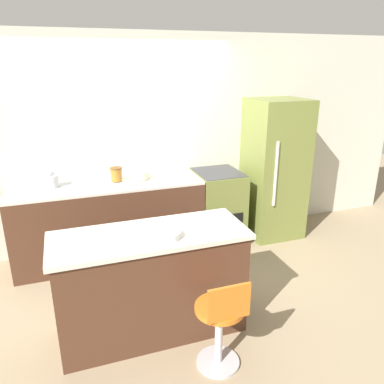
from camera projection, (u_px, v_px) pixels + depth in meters
The scene contains 11 objects.
ground_plane at pixel (145, 265), 4.39m from camera, with size 14.00×14.00×0.00m, color #998466.
wall_back at pixel (128, 144), 4.57m from camera, with size 8.00×0.06×2.60m.
back_counter at pixel (110, 221), 4.43m from camera, with size 2.17×0.64×0.95m.
kitchen_island at pixel (152, 283), 3.19m from camera, with size 1.61×0.62×0.94m.
oven_range at pixel (217, 207), 4.86m from camera, with size 0.58×0.65×0.95m.
refrigerator at pixel (274, 169), 4.95m from camera, with size 0.69×0.70×1.82m.
stool_chair at pixel (221, 324), 2.82m from camera, with size 0.38×0.38×0.81m.
kettle at pixel (50, 179), 4.10m from camera, with size 0.18×0.18×0.22m.
mixing_bowl at pixel (140, 175), 4.42m from camera, with size 0.22×0.22×0.09m.
canister_jar at pixel (116, 174), 4.33m from camera, with size 0.14×0.14×0.16m.
fruit_bowl at pixel (166, 234), 2.96m from camera, with size 0.24×0.24×0.05m.
Camera 1 is at (-0.74, -3.82, 2.26)m, focal length 35.00 mm.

